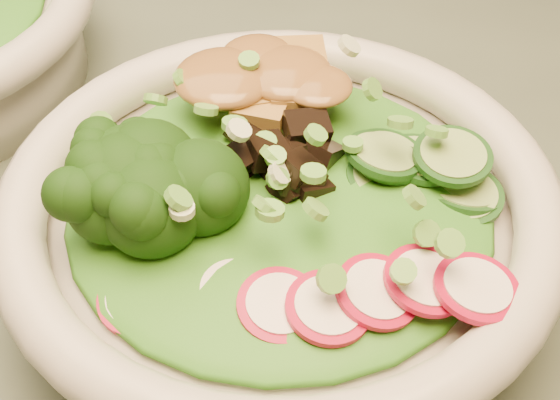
{
  "coord_description": "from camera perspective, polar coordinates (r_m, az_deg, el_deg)",
  "views": [
    {
      "loc": [
        -0.12,
        -0.32,
        1.09
      ],
      "look_at": [
        -0.13,
        -0.04,
        0.81
      ],
      "focal_mm": 50.0,
      "sensor_mm": 36.0,
      "label": 1
    }
  ],
  "objects": [
    {
      "name": "dining_table",
      "position": [
        0.57,
        13.94,
        -10.77
      ],
      "size": [
        1.2,
        0.8,
        0.75
      ],
      "color": "black",
      "rests_on": "ground"
    },
    {
      "name": "salad_bowl",
      "position": [
        0.41,
        0.0,
        -2.05
      ],
      "size": [
        0.29,
        0.29,
        0.08
      ],
      "rotation": [
        0.0,
        0.0,
        0.41
      ],
      "color": "beige",
      "rests_on": "dining_table"
    },
    {
      "name": "lettuce_bed",
      "position": [
        0.39,
        0.0,
        0.1
      ],
      "size": [
        0.22,
        0.22,
        0.03
      ],
      "primitive_type": "ellipsoid",
      "color": "#276916",
      "rests_on": "salad_bowl"
    },
    {
      "name": "broccoli_florets",
      "position": [
        0.37,
        -9.78,
        -0.12
      ],
      "size": [
        0.11,
        0.1,
        0.05
      ],
      "primitive_type": null,
      "rotation": [
        0.0,
        0.0,
        0.41
      ],
      "color": "black",
      "rests_on": "salad_bowl"
    },
    {
      "name": "radish_slices",
      "position": [
        0.35,
        3.57,
        -7.19
      ],
      "size": [
        0.12,
        0.09,
        0.02
      ],
      "primitive_type": null,
      "rotation": [
        0.0,
        0.0,
        0.41
      ],
      "color": "#AC0D30",
      "rests_on": "salad_bowl"
    },
    {
      "name": "cucumber_slices",
      "position": [
        0.4,
        9.6,
        3.1
      ],
      "size": [
        0.1,
        0.1,
        0.04
      ],
      "primitive_type": null,
      "rotation": [
        0.0,
        0.0,
        0.41
      ],
      "color": "#A2CA70",
      "rests_on": "salad_bowl"
    },
    {
      "name": "mushroom_heap",
      "position": [
        0.39,
        -0.49,
        2.97
      ],
      "size": [
        0.1,
        0.1,
        0.04
      ],
      "primitive_type": null,
      "rotation": [
        0.0,
        0.0,
        0.41
      ],
      "color": "black",
      "rests_on": "salad_bowl"
    },
    {
      "name": "tofu_cubes",
      "position": [
        0.44,
        -2.1,
        7.38
      ],
      "size": [
        0.11,
        0.1,
        0.04
      ],
      "primitive_type": null,
      "rotation": [
        0.0,
        0.0,
        0.41
      ],
      "color": "#A88538",
      "rests_on": "salad_bowl"
    },
    {
      "name": "peanut_sauce",
      "position": [
        0.43,
        -2.15,
        8.86
      ],
      "size": [
        0.07,
        0.06,
        0.02
      ],
      "primitive_type": "ellipsoid",
      "color": "brown",
      "rests_on": "tofu_cubes"
    },
    {
      "name": "scallion_garnish",
      "position": [
        0.38,
        0.0,
        2.91
      ],
      "size": [
        0.2,
        0.2,
        0.03
      ],
      "primitive_type": null,
      "color": "#61A93B",
      "rests_on": "salad_bowl"
    }
  ]
}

